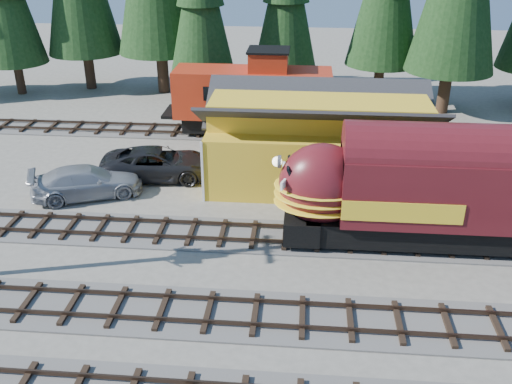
# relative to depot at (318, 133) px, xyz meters

# --- Properties ---
(ground) EXTENTS (120.00, 120.00, 0.00)m
(ground) POSITION_rel_depot_xyz_m (0.00, -10.50, -2.96)
(ground) COLOR #6B665B
(ground) RESTS_ON ground
(track_spur) EXTENTS (32.00, 3.20, 0.33)m
(track_spur) POSITION_rel_depot_xyz_m (-10.00, 7.50, -2.90)
(track_spur) COLOR #4C4947
(track_spur) RESTS_ON ground
(depot) EXTENTS (12.80, 7.00, 5.30)m
(depot) POSITION_rel_depot_xyz_m (0.00, 0.00, 0.00)
(depot) COLOR gold
(depot) RESTS_ON ground
(locomotive) EXTENTS (16.49, 3.28, 4.48)m
(locomotive) POSITION_rel_depot_xyz_m (5.91, -6.50, -0.35)
(locomotive) COLOR black
(locomotive) RESTS_ON ground
(caboose) EXTENTS (10.53, 3.05, 5.48)m
(caboose) POSITION_rel_depot_xyz_m (-4.27, 7.50, -0.26)
(caboose) COLOR black
(caboose) RESTS_ON ground
(pickup_truck_a) EXTENTS (6.72, 3.70, 1.78)m
(pickup_truck_a) POSITION_rel_depot_xyz_m (-9.13, -0.21, -2.07)
(pickup_truck_a) COLOR black
(pickup_truck_a) RESTS_ON ground
(pickup_truck_b) EXTENTS (6.31, 4.41, 1.70)m
(pickup_truck_b) POSITION_rel_depot_xyz_m (-12.38, -2.92, -2.11)
(pickup_truck_b) COLOR #A2A4A9
(pickup_truck_b) RESTS_ON ground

